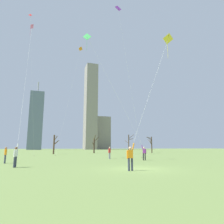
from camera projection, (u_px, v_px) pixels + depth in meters
The scene contains 16 objects.
ground_plane at pixel (138, 169), 14.63m from camera, with size 400.00×400.00×0.00m, color olive.
kite_flyer_midfield_right_green at pixel (133, 131), 24.70m from camera, with size 7.82×2.45×16.85m.
kite_flyer_midfield_left_yellow at pixel (136, 138), 14.04m from camera, with size 4.81×0.92×11.38m.
kite_flyer_far_back_pink at pixel (19, 128), 17.51m from camera, with size 0.97×12.24×19.87m.
bystander_watching_nearby at pixel (5, 154), 19.73m from camera, with size 0.28×0.50×1.62m.
bystander_strolling_midfield at pixel (110, 152), 27.45m from camera, with size 0.41×0.37×1.62m.
distant_kite_low_near_trees_orange at pixel (79, 56), 45.69m from camera, with size 5.36×5.86×25.04m.
distant_kite_high_overhead_purple at pixel (120, 21), 30.92m from camera, with size 5.07×2.09×23.63m.
distant_kite_drifting_right_red at pixel (31, 38), 39.82m from camera, with size 2.95×0.79×28.63m.
bare_tree_center at pixel (54, 144), 46.41m from camera, with size 1.44×1.52×4.46m.
bare_tree_rightmost at pixel (151, 144), 55.57m from camera, with size 1.89×2.73×4.54m.
bare_tree_right_of_center at pixel (94, 145), 53.32m from camera, with size 1.73×1.80×4.89m.
bare_tree_left_of_center at pixel (129, 143), 54.32m from camera, with size 2.25×1.73×5.13m.
skyline_mid_tower_right at pixel (103, 133), 153.24m from camera, with size 11.05×7.79×25.00m.
skyline_wide_slab at pixel (36, 120), 128.68m from camera, with size 8.65×6.45×44.85m.
skyline_mid_tower_left at pixel (91, 106), 144.64m from camera, with size 8.25×10.92×62.27m.
Camera 1 is at (-6.66, -13.73, 1.58)m, focal length 31.71 mm.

